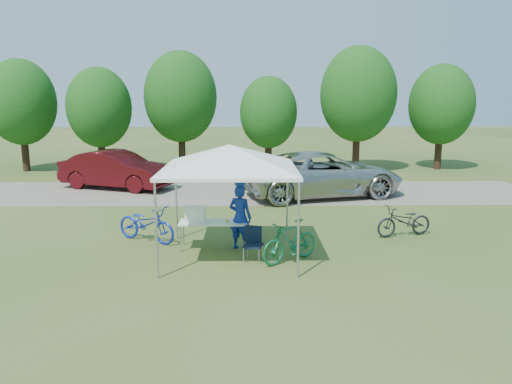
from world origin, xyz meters
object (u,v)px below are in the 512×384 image
at_px(bike_blue, 146,224).
at_px(folding_chair, 253,241).
at_px(bike_dark, 404,221).
at_px(bike_green, 290,241).
at_px(folding_table, 213,223).
at_px(minivan, 323,174).
at_px(cyclist, 240,217).
at_px(sedan, 116,170).
at_px(cooler, 195,214).

bearing_deg(bike_blue, folding_chair, -89.04).
bearing_deg(bike_dark, bike_green, -74.24).
bearing_deg(folding_table, minivan, 60.36).
bearing_deg(folding_table, cyclist, -5.62).
bearing_deg(bike_blue, folding_table, -78.98).
bearing_deg(folding_chair, bike_green, 7.07).
bearing_deg(bike_green, folding_chair, -135.31).
xyz_separation_m(folding_chair, sedan, (-5.61, 9.30, 0.32)).
bearing_deg(cooler, bike_dark, 10.15).
xyz_separation_m(bike_blue, bike_dark, (7.05, 0.38, -0.06)).
relative_size(bike_blue, minivan, 0.30).
bearing_deg(bike_dark, folding_table, -95.31).
bearing_deg(folding_table, sedan, 118.86).
height_order(folding_table, minivan, minivan).
height_order(bike_blue, sedan, sedan).
distance_m(folding_table, cyclist, 0.71).
xyz_separation_m(bike_dark, minivan, (-1.46, 5.59, 0.44)).
distance_m(folding_table, bike_blue, 1.95).
relative_size(cyclist, bike_dark, 1.00).
distance_m(minivan, sedan, 8.54).
relative_size(cyclist, sedan, 0.35).
xyz_separation_m(folding_table, sedan, (-4.60, 8.35, 0.14)).
bearing_deg(cooler, folding_chair, -33.09).
xyz_separation_m(folding_chair, minivan, (2.76, 7.56, 0.40)).
height_order(bike_blue, bike_dark, bike_blue).
bearing_deg(cyclist, bike_blue, 8.86).
bearing_deg(bike_green, cooler, -151.83).
relative_size(bike_green, bike_dark, 1.00).
height_order(cyclist, minivan, minivan).
xyz_separation_m(folding_chair, cyclist, (-0.32, 0.88, 0.35)).
distance_m(cooler, bike_green, 2.60).
distance_m(folding_table, bike_dark, 5.32).
bearing_deg(minivan, sedan, 63.20).
distance_m(bike_blue, bike_green, 4.09).
height_order(folding_chair, minivan, minivan).
relative_size(cyclist, bike_blue, 0.89).
relative_size(folding_chair, bike_dark, 0.50).
relative_size(cooler, sedan, 0.11).
bearing_deg(minivan, folding_table, 135.33).
bearing_deg(bike_dark, folding_chair, -81.29).
bearing_deg(cooler, minivan, 57.45).
bearing_deg(folding_chair, folding_table, 151.87).
xyz_separation_m(bike_green, minivan, (1.89, 7.69, 0.38)).
xyz_separation_m(folding_table, bike_green, (1.88, -1.08, -0.17)).
bearing_deg(bike_green, folding_table, -156.93).
xyz_separation_m(folding_table, minivan, (3.76, 6.61, 0.21)).
xyz_separation_m(bike_green, bike_dark, (3.34, 2.10, -0.06)).
bearing_deg(sedan, minivan, -81.30).
distance_m(folding_chair, bike_dark, 4.65).
xyz_separation_m(folding_chair, cooler, (-1.46, 0.95, 0.42)).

